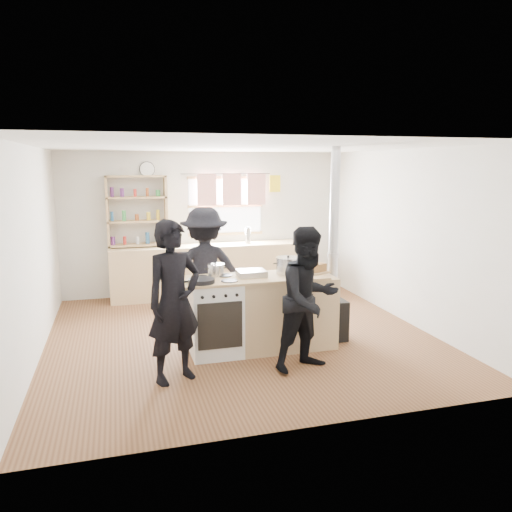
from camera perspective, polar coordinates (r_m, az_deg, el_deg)
name	(u,v)px	position (r m, az deg, el deg)	size (l,w,h in m)	color
ground	(240,336)	(6.83, -1.80, -9.09)	(5.00, 5.00, 0.01)	brown
back_counter	(210,270)	(8.81, -5.29, -1.61)	(3.40, 0.55, 0.90)	tan
shelving_unit	(137,211)	(8.64, -13.44, 5.05)	(1.00, 0.28, 1.20)	tan
thermos	(248,236)	(8.85, -0.92, 2.34)	(0.10, 0.10, 0.27)	silver
cooking_island	(262,313)	(6.22, 0.71, -6.50)	(1.97, 0.64, 0.93)	white
skillet_greens	(202,281)	(5.78, -6.25, -2.81)	(0.33, 0.33, 0.05)	black
roast_tray	(251,273)	(6.10, -0.52, -1.93)	(0.35, 0.29, 0.07)	silver
stockpot_stove	(216,270)	(6.13, -4.61, -1.59)	(0.20, 0.20, 0.17)	silver
stockpot_counter	(288,265)	(6.24, 3.68, -1.07)	(0.31, 0.31, 0.23)	silver
bread_board	(317,269)	(6.31, 7.04, -1.50)	(0.34, 0.29, 0.12)	tan
flue_heater	(332,292)	(6.58, 8.71, -4.05)	(0.35, 0.35, 2.50)	black
person_near_left	(174,302)	(5.29, -9.34, -5.20)	(0.63, 0.41, 1.72)	black
person_near_right	(309,299)	(5.56, 6.07, -4.93)	(0.79, 0.61, 1.62)	black
person_far	(205,270)	(6.82, -5.88, -1.62)	(1.11, 0.64, 1.72)	black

